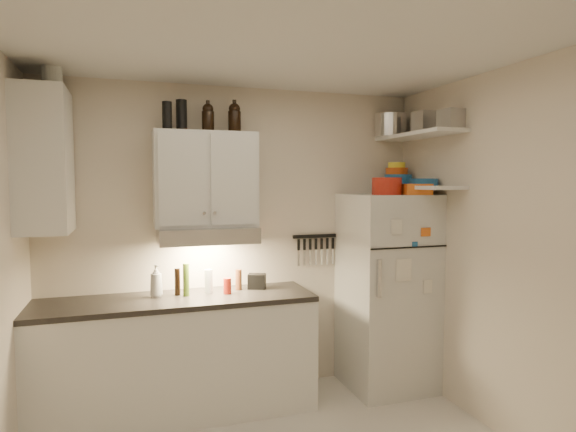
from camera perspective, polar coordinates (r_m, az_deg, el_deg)
name	(u,v)px	position (r m, az deg, el deg)	size (l,w,h in m)	color
ceiling	(296,33)	(2.79, 1.00, 20.87)	(3.20, 3.00, 0.02)	silver
back_wall	(238,241)	(4.15, -5.94, -2.96)	(3.20, 0.02, 2.60)	beige
right_wall	(524,258)	(3.58, 26.20, -4.48)	(0.02, 3.00, 2.60)	beige
base_cabinet	(178,359)	(3.97, -12.93, -16.16)	(2.10, 0.60, 0.88)	white
countertop	(177,300)	(3.84, -13.04, -9.69)	(2.10, 0.62, 0.04)	#282422
upper_cabinet	(205,179)	(3.89, -9.77, 4.29)	(0.80, 0.33, 0.75)	white
side_cabinet	(44,161)	(3.76, -26.93, 5.83)	(0.33, 0.55, 1.00)	white
range_hood	(207,235)	(3.85, -9.55, -2.19)	(0.76, 0.46, 0.12)	silver
fridge	(387,291)	(4.35, 11.63, -8.71)	(0.70, 0.68, 1.70)	silver
shelf_hi	(418,135)	(4.26, 15.17, 9.23)	(0.30, 0.95, 0.03)	white
shelf_lo	(417,187)	(4.24, 15.07, 3.30)	(0.30, 0.95, 0.03)	white
knife_strip	(315,236)	(4.33, 3.23, -2.39)	(0.42, 0.02, 0.03)	black
dutch_oven	(387,186)	(4.06, 11.61, 3.49)	(0.24, 0.24, 0.14)	#A72013
book_stack	(415,189)	(4.14, 14.78, 3.09)	(0.21, 0.27, 0.09)	orange
spice_jar	(397,189)	(4.14, 12.80, 3.11)	(0.05, 0.05, 0.09)	silver
stock_pot	(390,126)	(4.53, 12.05, 10.44)	(0.28, 0.28, 0.20)	silver
tin_a	(426,122)	(4.29, 16.02, 10.61)	(0.18, 0.16, 0.18)	#AAAAAD
tin_b	(451,119)	(4.02, 18.76, 10.81)	(0.16, 0.16, 0.16)	#AAAAAD
bowl_teal	(398,180)	(4.48, 12.94, 4.19)	(0.25, 0.25, 0.10)	#1A5591
bowl_orange	(397,171)	(4.49, 12.75, 5.20)	(0.20, 0.20, 0.06)	#C34912
bowl_yellow	(397,165)	(4.49, 12.77, 5.89)	(0.15, 0.15, 0.05)	yellow
plates	(424,182)	(4.19, 15.80, 3.89)	(0.23, 0.23, 0.06)	#1A5591
growler_a	(208,117)	(3.93, -9.47, 11.45)	(0.10, 0.10, 0.23)	black
growler_b	(234,118)	(3.97, -6.36, 11.51)	(0.10, 0.10, 0.24)	black
thermos_a	(182,116)	(3.94, -12.51, 11.52)	(0.09, 0.09, 0.25)	black
thermos_b	(167,116)	(3.84, -14.14, 11.44)	(0.07, 0.07, 0.21)	black
side_jar	(52,76)	(3.84, -26.19, 14.69)	(0.14, 0.14, 0.18)	silver
soap_bottle	(156,279)	(3.87, -15.36, -7.22)	(0.11, 0.11, 0.28)	white
pepper_mill	(239,280)	(4.01, -5.88, -7.51)	(0.05, 0.05, 0.17)	brown
oil_bottle	(186,280)	(3.84, -11.98, -7.41)	(0.05, 0.05, 0.25)	#466719
vinegar_bottle	(177,282)	(3.89, -12.97, -7.60)	(0.04, 0.04, 0.21)	black
clear_bottle	(209,281)	(3.91, -9.39, -7.65)	(0.06, 0.06, 0.19)	silver
red_jar	(227,286)	(3.88, -7.21, -8.22)	(0.06, 0.06, 0.13)	#A72013
caddy	(257,281)	(4.04, -3.71, -7.73)	(0.14, 0.10, 0.12)	black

